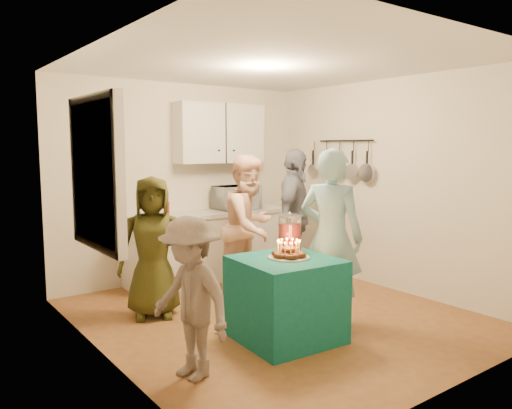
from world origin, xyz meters
TOP-DOWN VIEW (x-y plane):
  - floor at (0.00, 0.00)m, footprint 4.00×4.00m
  - ceiling at (0.00, 0.00)m, footprint 4.00×4.00m
  - back_wall at (0.00, 2.00)m, footprint 3.60×3.60m
  - left_wall at (-1.80, 0.00)m, footprint 4.00×4.00m
  - right_wall at (1.80, 0.00)m, footprint 4.00×4.00m
  - window_night at (-1.77, 0.30)m, footprint 0.04×1.00m
  - counter at (0.20, 1.70)m, footprint 2.20×0.58m
  - countertop at (0.20, 1.70)m, footprint 2.24×0.62m
  - upper_cabinet at (0.50, 1.85)m, footprint 1.30×0.30m
  - pot_rack at (1.72, 0.70)m, footprint 0.12×1.00m
  - microwave at (0.66, 1.70)m, footprint 0.59×0.41m
  - party_table at (-0.32, -0.54)m, footprint 0.91×0.91m
  - donut_cake at (-0.29, -0.54)m, footprint 0.38×0.38m
  - punch_jar at (-0.09, -0.33)m, footprint 0.22×0.22m
  - man_birthday at (0.29, -0.50)m, footprint 0.66×0.76m
  - woman_back_left at (-1.03, 0.77)m, footprint 0.85×0.73m
  - woman_back_center at (0.19, 0.73)m, footprint 0.98×0.87m
  - woman_back_right at (0.92, 0.77)m, footprint 1.08×0.96m
  - child_near_left at (-1.40, -0.70)m, footprint 0.60×0.88m

SIDE VIEW (x-z plane):
  - floor at x=0.00m, z-range 0.00..0.00m
  - party_table at x=-0.32m, z-range 0.00..0.76m
  - counter at x=0.20m, z-range 0.00..0.86m
  - child_near_left at x=-1.40m, z-range 0.00..1.26m
  - woman_back_left at x=-1.03m, z-range 0.00..1.47m
  - woman_back_center at x=0.19m, z-range 0.00..1.68m
  - donut_cake at x=-0.29m, z-range 0.76..0.94m
  - woman_back_right at x=0.92m, z-range 0.00..1.75m
  - man_birthday at x=0.29m, z-range 0.00..1.76m
  - countertop at x=0.20m, z-range 0.86..0.91m
  - punch_jar at x=-0.09m, z-range 0.76..1.10m
  - microwave at x=0.66m, z-range 0.91..1.24m
  - back_wall at x=0.00m, z-range 1.30..1.30m
  - left_wall at x=-1.80m, z-range 1.30..1.30m
  - right_wall at x=1.80m, z-range 1.30..1.30m
  - window_night at x=-1.77m, z-range 0.95..2.15m
  - pot_rack at x=1.72m, z-range 1.30..1.90m
  - upper_cabinet at x=0.50m, z-range 1.55..2.35m
  - ceiling at x=0.00m, z-range 2.60..2.60m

